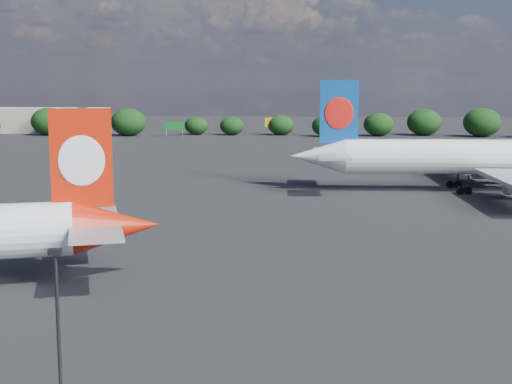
{
  "coord_description": "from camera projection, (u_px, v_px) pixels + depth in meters",
  "views": [
    {
      "loc": [
        18.87,
        -40.54,
        16.04
      ],
      "look_at": [
        16.0,
        12.0,
        8.0
      ],
      "focal_mm": 50.0,
      "sensor_mm": 36.0,
      "label": 1
    }
  ],
  "objects": [
    {
      "name": "highway_sign",
      "position": [
        174.0,
        126.0,
        217.68
      ],
      "size": [
        6.0,
        0.3,
        4.5
      ],
      "color": "#146721",
      "rests_on": "ground"
    },
    {
      "name": "ground",
      "position": [
        164.0,
        196.0,
        102.68
      ],
      "size": [
        500.0,
        500.0,
        0.0
      ],
      "primitive_type": "plane",
      "color": "black",
      "rests_on": "ground"
    },
    {
      "name": "china_southern_airliner",
      "position": [
        466.0,
        158.0,
        106.25
      ],
      "size": [
        50.52,
        47.95,
        16.54
      ],
      "color": "white",
      "rests_on": "ground"
    },
    {
      "name": "horizon_treeline",
      "position": [
        278.0,
        123.0,
        220.21
      ],
      "size": [
        208.19,
        16.01,
        9.1
      ],
      "color": "black",
      "rests_on": "ground"
    },
    {
      "name": "terminal_building",
      "position": [
        42.0,
        120.0,
        235.88
      ],
      "size": [
        42.0,
        16.0,
        8.0
      ],
      "color": "#A1978B",
      "rests_on": "ground"
    },
    {
      "name": "apron_lamp_post",
      "position": [
        59.0,
        341.0,
        30.11
      ],
      "size": [
        0.55,
        0.3,
        9.26
      ],
      "color": "black",
      "rests_on": "ground"
    },
    {
      "name": "billboard_yellow",
      "position": [
        273.0,
        123.0,
        221.87
      ],
      "size": [
        5.0,
        0.3,
        5.5
      ],
      "color": "#EEA415",
      "rests_on": "ground"
    }
  ]
}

